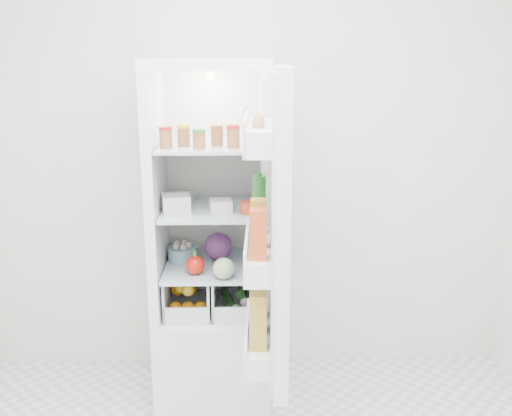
{
  "coord_description": "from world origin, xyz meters",
  "views": [
    {
      "loc": [
        -0.04,
        -1.65,
        1.82
      ],
      "look_at": [
        0.03,
        0.95,
        1.12
      ],
      "focal_mm": 40.0,
      "sensor_mm": 36.0,
      "label": 1
    }
  ],
  "objects_px": {
    "mushroom_bowl": "(182,254)",
    "fridge_door": "(273,234)",
    "red_cabbage": "(218,246)",
    "refrigerator": "(213,274)"
  },
  "relations": [
    {
      "from": "mushroom_bowl",
      "to": "fridge_door",
      "type": "xyz_separation_m",
      "value": [
        0.45,
        -0.64,
        0.31
      ]
    },
    {
      "from": "red_cabbage",
      "to": "mushroom_bowl",
      "type": "bearing_deg",
      "value": 179.9
    },
    {
      "from": "red_cabbage",
      "to": "mushroom_bowl",
      "type": "xyz_separation_m",
      "value": [
        -0.19,
        0.0,
        -0.04
      ]
    },
    {
      "from": "fridge_door",
      "to": "red_cabbage",
      "type": "bearing_deg",
      "value": 24.33
    },
    {
      "from": "red_cabbage",
      "to": "fridge_door",
      "type": "bearing_deg",
      "value": -67.92
    },
    {
      "from": "mushroom_bowl",
      "to": "fridge_door",
      "type": "relative_size",
      "value": 0.12
    },
    {
      "from": "refrigerator",
      "to": "mushroom_bowl",
      "type": "bearing_deg",
      "value": 179.13
    },
    {
      "from": "red_cabbage",
      "to": "fridge_door",
      "type": "xyz_separation_m",
      "value": [
        0.26,
        -0.64,
        0.27
      ]
    },
    {
      "from": "red_cabbage",
      "to": "mushroom_bowl",
      "type": "distance_m",
      "value": 0.2
    },
    {
      "from": "mushroom_bowl",
      "to": "fridge_door",
      "type": "distance_m",
      "value": 0.84
    }
  ]
}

